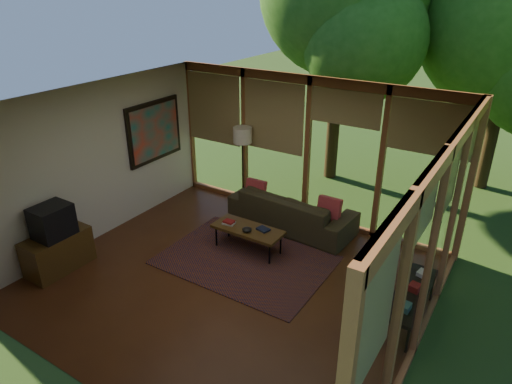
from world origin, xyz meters
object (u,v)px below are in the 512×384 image
Objects in this scene: television at (52,221)px; coffee_table at (248,230)px; side_console at (401,291)px; media_cabinet at (58,252)px; sofa at (292,210)px; floor_lamp at (243,140)px.

coffee_table is (2.20, 2.04, -0.46)m from television.
coffee_table is 0.86× the size of side_console.
coffee_table is (2.22, 2.04, 0.09)m from media_cabinet.
media_cabinet reaches higher than side_console.
sofa is at bearing 149.42° from side_console.
sofa is 2.81m from side_console.
side_console is at bearing 19.59° from media_cabinet.
floor_lamp is (1.20, 3.40, 0.56)m from television.
sofa is 1.65× the size of side_console.
sofa is 4.20× the size of television.
side_console is (3.65, -1.66, -1.00)m from floor_lamp.
sofa is at bearing 78.48° from coffee_table.
media_cabinet is 3.78m from floor_lamp.
media_cabinet is 0.83× the size of coffee_table.
side_console is (2.42, -1.43, 0.07)m from sofa.
floor_lamp is 1.18× the size of side_console.
floor_lamp is at bearing -7.28° from sofa.
coffee_table is at bearing 173.32° from side_console.
television is 0.33× the size of floor_lamp.
media_cabinet is 0.55m from television.
television is 3.65m from floor_lamp.
floor_lamp is (1.22, 3.40, 1.11)m from media_cabinet.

